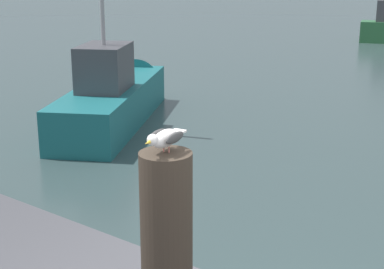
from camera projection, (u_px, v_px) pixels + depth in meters
The scene contains 3 objects.
mooring_post at pixel (166, 231), 3.50m from camera, with size 0.31×0.31×0.98m, color #382D23.
seagull at pixel (165, 138), 3.33m from camera, with size 0.17×0.39×0.14m.
boat_teal at pixel (118, 94), 12.50m from camera, with size 3.76×5.48×4.43m.
Camera 1 is at (1.56, -2.92, 3.22)m, focal length 55.36 mm.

